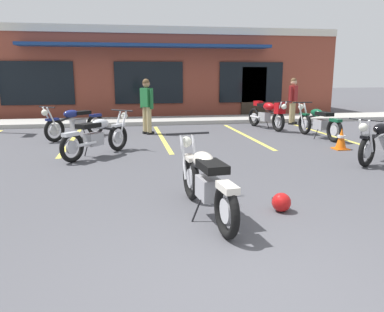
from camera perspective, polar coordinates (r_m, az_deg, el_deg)
name	(u,v)px	position (r m, az deg, el deg)	size (l,w,h in m)	color
ground_plane	(186,177)	(6.97, -0.93, -3.17)	(80.00, 80.00, 0.00)	#47474C
sidewalk_kerb	(153,121)	(14.80, -5.81, 5.20)	(22.00, 1.80, 0.14)	#A8A59E
brick_storefront_building	(145,73)	(18.87, -6.88, 12.10)	(16.48, 5.98, 3.71)	brown
painted_stall_lines	(162,138)	(11.26, -4.46, 2.70)	(10.22, 4.80, 0.01)	#DBCC4C
motorcycle_foreground_classic	(206,181)	(5.03, 2.08, -3.76)	(0.68, 2.11, 0.98)	black
motorcycle_red_sportbike	(75,122)	(11.55, -16.87, 4.76)	(1.65, 1.66, 0.98)	black
motorcycle_black_cruiser	(97,136)	(8.94, -13.83, 2.91)	(1.55, 1.74, 0.98)	black
motorcycle_silver_naked	(382,140)	(9.05, 26.23, 2.12)	(1.86, 1.36, 0.98)	black
motorcycle_blue_standard	(319,122)	(11.74, 18.17, 4.79)	(0.69, 2.11, 0.98)	black
motorcycle_green_cafe_racer	(268,113)	(13.17, 11.11, 6.18)	(0.86, 2.08, 0.98)	black
person_in_black_shirt	(293,98)	(14.65, 14.67, 8.26)	(0.48, 0.51, 1.68)	black
person_in_shorts_foreground	(147,103)	(11.90, -6.69, 7.76)	(0.42, 0.56, 1.68)	black
helmet_on_pavement	(281,202)	(5.40, 13.03, -6.66)	(0.26, 0.26, 0.26)	#B71414
traffic_cone	(341,139)	(10.16, 21.15, 2.36)	(0.34, 0.34, 0.53)	orange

